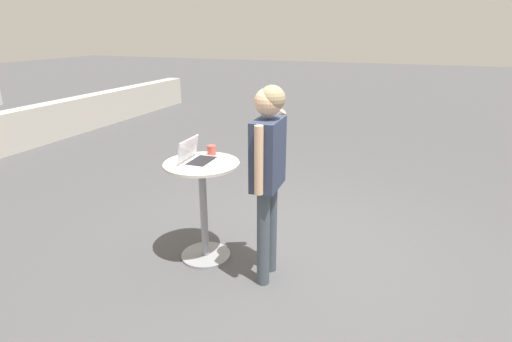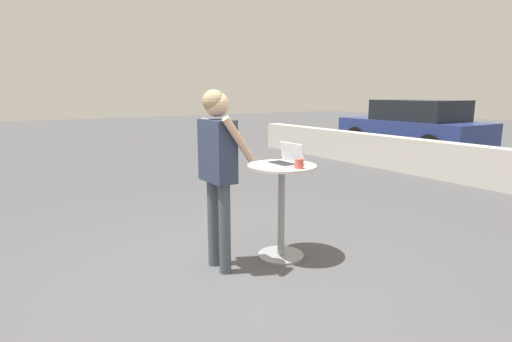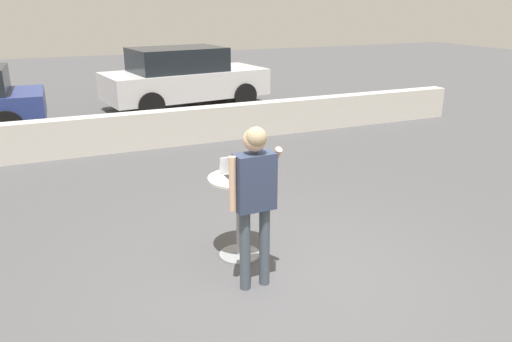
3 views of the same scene
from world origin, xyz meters
The scene contains 5 objects.
ground_plane centered at (0.00, 0.00, 0.00)m, with size 50.00×50.00×0.00m, color #4C4C4F.
cafe_table centered at (-0.23, 0.79, 0.62)m, with size 0.69×0.69×0.98m.
laptop centered at (-0.23, 0.83, 1.02)m, with size 0.35×0.28×0.21m.
coffee_mug centered at (0.02, 0.81, 1.02)m, with size 0.12×0.08×0.09m.
standing_person centered at (-0.33, 0.12, 1.10)m, with size 0.54×0.39×1.72m.
Camera 1 is at (-3.26, -0.90, 2.12)m, focal length 28.00 mm.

